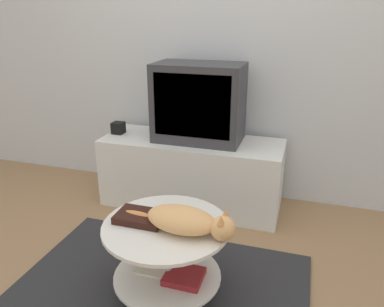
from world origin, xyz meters
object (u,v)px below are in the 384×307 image
Objects in this scene: speaker at (118,128)px; cat at (187,221)px; tv at (199,103)px; dvd_box at (140,217)px.

speaker is 0.15× the size of cat.
tv is 1.07× the size of cat.
dvd_box is 0.26m from cat.
speaker is at bearing 136.35° from cat.
tv is 7.16× the size of speaker.
tv is 2.62× the size of dvd_box.
dvd_box is 0.41× the size of cat.
cat reaches higher than dvd_box.
tv is 1.11m from dvd_box.
tv reaches higher than speaker.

